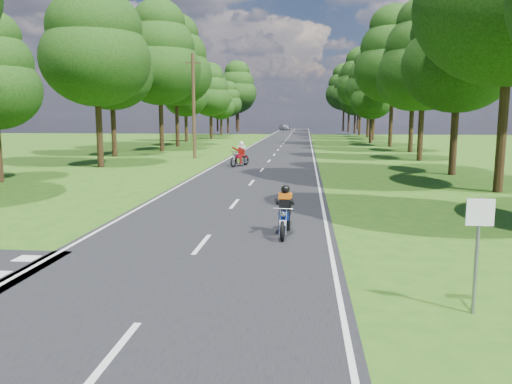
# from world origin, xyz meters

# --- Properties ---
(ground) EXTENTS (160.00, 160.00, 0.00)m
(ground) POSITION_xyz_m (0.00, 0.00, 0.00)
(ground) COLOR #295814
(ground) RESTS_ON ground
(main_road) EXTENTS (7.00, 140.00, 0.02)m
(main_road) POSITION_xyz_m (0.00, 50.00, 0.01)
(main_road) COLOR black
(main_road) RESTS_ON ground
(road_markings) EXTENTS (7.40, 140.00, 0.01)m
(road_markings) POSITION_xyz_m (-0.14, 48.13, 0.02)
(road_markings) COLOR silver
(road_markings) RESTS_ON main_road
(treeline) EXTENTS (40.00, 115.35, 14.78)m
(treeline) POSITION_xyz_m (1.43, 60.06, 8.25)
(treeline) COLOR black
(treeline) RESTS_ON ground
(telegraph_pole) EXTENTS (1.20, 0.26, 8.00)m
(telegraph_pole) POSITION_xyz_m (-6.00, 28.00, 4.07)
(telegraph_pole) COLOR #382616
(telegraph_pole) RESTS_ON ground
(road_sign) EXTENTS (0.45, 0.07, 2.00)m
(road_sign) POSITION_xyz_m (5.50, -2.01, 1.34)
(road_sign) COLOR slate
(road_sign) RESTS_ON ground
(rider_near_blue) EXTENTS (0.61, 1.68, 1.39)m
(rider_near_blue) POSITION_xyz_m (2.09, 3.22, 0.71)
(rider_near_blue) COLOR navy
(rider_near_blue) RESTS_ON main_road
(rider_far_red) EXTENTS (1.35, 2.07, 1.64)m
(rider_far_red) POSITION_xyz_m (-1.64, 22.00, 0.84)
(rider_far_red) COLOR #B20D29
(rider_far_red) RESTS_ON main_road
(distant_car) EXTENTS (2.91, 4.45, 1.41)m
(distant_car) POSITION_xyz_m (-2.15, 103.42, 0.72)
(distant_car) COLOR #A7A9AE
(distant_car) RESTS_ON main_road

